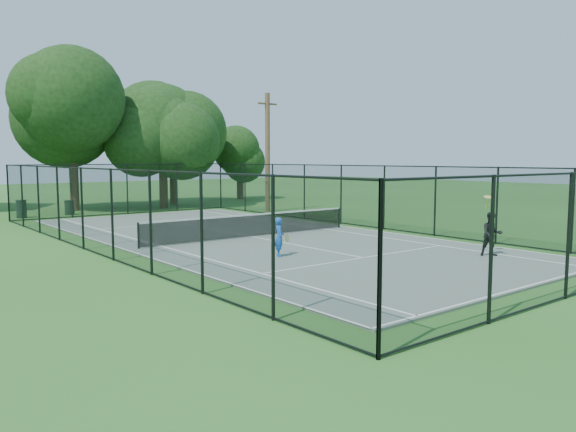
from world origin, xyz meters
TOP-DOWN VIEW (x-y plane):
  - ground at (0.00, 0.00)m, footprint 120.00×120.00m
  - tennis_court at (0.00, 0.00)m, footprint 11.00×24.00m
  - tennis_net at (0.00, 0.00)m, footprint 10.08×0.08m
  - fence at (0.00, 0.00)m, footprint 13.10×26.10m
  - tree_near_left at (-1.72, 17.33)m, footprint 7.10×7.10m
  - tree_near_mid at (3.54, 15.45)m, footprint 5.86×5.86m
  - tree_near_right at (5.52, 17.87)m, footprint 6.71×6.71m
  - tree_far_right at (12.23, 19.30)m, footprint 3.98×3.98m
  - trash_bin_left at (-5.54, 14.56)m, footprint 0.58×0.58m
  - trash_bin_right at (-2.87, 14.71)m, footprint 0.58×0.58m
  - utility_pole at (7.45, 9.00)m, footprint 1.40×0.30m
  - player_blue at (-1.97, -4.44)m, footprint 0.83×0.57m
  - player_black at (3.64, -8.80)m, footprint 0.90×0.93m

SIDE VIEW (x-z plane):
  - ground at x=0.00m, z-range 0.00..0.00m
  - tennis_court at x=0.00m, z-range 0.00..0.06m
  - trash_bin_right at x=-2.87m, z-range 0.01..0.86m
  - trash_bin_left at x=-5.54m, z-range 0.01..1.02m
  - tennis_net at x=0.00m, z-range 0.10..1.05m
  - player_blue at x=-1.97m, z-range 0.06..1.36m
  - player_black at x=3.64m, z-range -0.21..1.81m
  - fence at x=0.00m, z-range 0.00..3.00m
  - tree_far_right at x=12.23m, z-range 0.62..5.88m
  - utility_pole at x=7.45m, z-range 0.06..7.37m
  - tree_near_mid at x=3.54m, z-range 0.89..8.54m
  - tree_near_left at x=-1.72m, z-range 1.07..10.33m
  - tree_near_right at x=5.52m, z-range 1.26..10.51m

